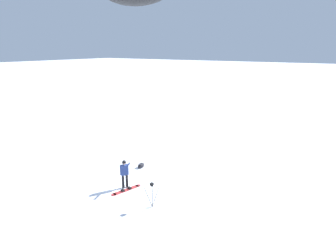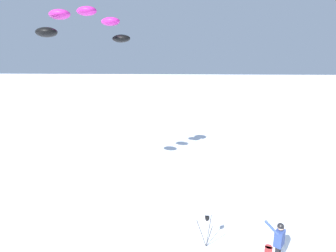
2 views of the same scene
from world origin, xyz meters
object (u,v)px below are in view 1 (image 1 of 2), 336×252
(snowboard, at_px, (126,190))
(camera_tripod, at_px, (152,190))
(snowboarder, at_px, (125,171))
(gear_bag_large, at_px, (141,165))

(snowboard, height_order, camera_tripod, camera_tripod)
(snowboarder, xyz_separation_m, snowboard, (0.20, 0.24, -0.98))
(snowboarder, distance_m, camera_tripod, 2.53)
(snowboard, height_order, gear_bag_large, gear_bag_large)
(snowboard, distance_m, camera_tripod, 2.42)
(gear_bag_large, bearing_deg, snowboarder, 19.09)
(gear_bag_large, bearing_deg, snowboard, 22.26)
(snowboarder, distance_m, snowboard, 1.02)
(gear_bag_large, height_order, camera_tripod, camera_tripod)
(camera_tripod, bearing_deg, snowboarder, -107.55)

